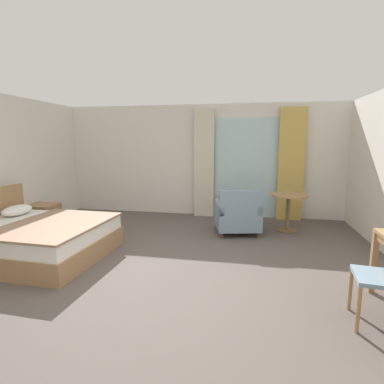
# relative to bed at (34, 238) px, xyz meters

# --- Properties ---
(ground) EXTENTS (6.91, 7.55, 0.10)m
(ground) POSITION_rel_bed_xyz_m (2.00, -0.41, -0.33)
(ground) COLOR #564C47
(wall_back) EXTENTS (6.51, 0.12, 2.50)m
(wall_back) POSITION_rel_bed_xyz_m (2.00, 3.11, 0.97)
(wall_back) COLOR silver
(wall_back) RESTS_ON ground
(balcony_glass_door) EXTENTS (1.43, 0.02, 2.20)m
(balcony_glass_door) POSITION_rel_bed_xyz_m (3.03, 3.03, 0.82)
(balcony_glass_door) COLOR silver
(balcony_glass_door) RESTS_ON ground
(curtain_panel_left) EXTENTS (0.44, 0.10, 2.39)m
(curtain_panel_left) POSITION_rel_bed_xyz_m (2.10, 2.93, 0.92)
(curtain_panel_left) COLOR beige
(curtain_panel_left) RESTS_ON ground
(curtain_panel_right) EXTENTS (0.53, 0.10, 2.39)m
(curtain_panel_right) POSITION_rel_bed_xyz_m (3.96, 2.93, 0.92)
(curtain_panel_right) COLOR tan
(curtain_panel_right) RESTS_ON ground
(bed) EXTENTS (2.05, 1.75, 0.95)m
(bed) POSITION_rel_bed_xyz_m (0.00, 0.00, 0.00)
(bed) COLOR #9E754C
(bed) RESTS_ON ground
(nightstand) EXTENTS (0.51, 0.48, 0.48)m
(nightstand) POSITION_rel_bed_xyz_m (-0.85, 1.34, -0.04)
(nightstand) COLOR #9E754C
(nightstand) RESTS_ON ground
(armchair_by_window) EXTENTS (0.92, 0.93, 0.85)m
(armchair_by_window) POSITION_rel_bed_xyz_m (2.91, 1.69, 0.06)
(armchair_by_window) COLOR gray
(armchair_by_window) RESTS_ON ground
(round_cafe_table) EXTENTS (0.71, 0.71, 0.71)m
(round_cafe_table) POSITION_rel_bed_xyz_m (3.83, 2.03, 0.25)
(round_cafe_table) COLOR #9E754C
(round_cafe_table) RESTS_ON ground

